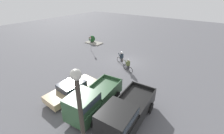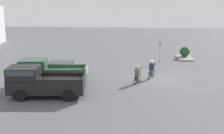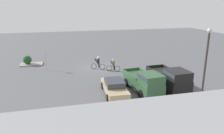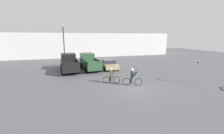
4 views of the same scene
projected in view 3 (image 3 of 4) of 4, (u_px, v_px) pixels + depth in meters
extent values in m
plane|color=#56565B|center=(99.00, 68.00, 28.96)|extent=(80.00, 80.00, 0.00)
cube|color=black|center=(167.00, 79.00, 22.05)|extent=(2.42, 5.62, 0.97)
cube|color=black|center=(177.00, 75.00, 20.28)|extent=(2.05, 2.31, 0.91)
cube|color=#333D47|center=(178.00, 73.00, 20.22)|extent=(2.10, 2.14, 0.40)
cube|color=black|center=(170.00, 69.00, 23.18)|extent=(0.28, 3.30, 0.25)
cube|color=black|center=(153.00, 71.00, 22.60)|extent=(0.28, 3.30, 0.25)
cube|color=black|center=(155.00, 66.00, 24.36)|extent=(2.09, 0.21, 0.25)
cylinder|color=black|center=(186.00, 88.00, 20.92)|extent=(0.27, 0.86, 0.85)
cylinder|color=black|center=(167.00, 91.00, 20.32)|extent=(0.27, 0.86, 0.85)
cylinder|color=black|center=(167.00, 77.00, 24.04)|extent=(0.27, 0.86, 0.85)
cylinder|color=black|center=(150.00, 79.00, 23.44)|extent=(0.27, 0.86, 0.85)
cube|color=#2D5133|center=(142.00, 83.00, 21.19)|extent=(2.44, 5.49, 0.94)
cube|color=#2D5133|center=(151.00, 79.00, 19.48)|extent=(1.96, 2.29, 0.91)
cube|color=#333D47|center=(151.00, 77.00, 19.43)|extent=(2.00, 2.13, 0.40)
cube|color=#2D5133|center=(146.00, 73.00, 22.28)|extent=(0.40, 3.19, 0.25)
cube|color=#2D5133|center=(129.00, 74.00, 21.68)|extent=(0.40, 3.19, 0.25)
cube|color=#2D5133|center=(131.00, 69.00, 23.38)|extent=(1.91, 0.27, 0.25)
cylinder|color=black|center=(160.00, 92.00, 20.13)|extent=(0.30, 0.84, 0.82)
cylinder|color=black|center=(141.00, 94.00, 19.51)|extent=(0.30, 0.84, 0.82)
cylinder|color=black|center=(143.00, 80.00, 23.11)|extent=(0.30, 0.84, 0.82)
cylinder|color=black|center=(126.00, 82.00, 22.49)|extent=(0.30, 0.84, 0.82)
cube|color=tan|center=(114.00, 88.00, 20.56)|extent=(2.07, 4.84, 0.58)
cube|color=#2D333D|center=(114.00, 83.00, 20.40)|extent=(1.76, 2.22, 0.51)
cylinder|color=black|center=(128.00, 96.00, 19.37)|extent=(0.21, 0.63, 0.62)
cylinder|color=black|center=(108.00, 98.00, 19.02)|extent=(0.21, 0.63, 0.62)
cylinder|color=black|center=(120.00, 84.00, 22.23)|extent=(0.21, 0.63, 0.62)
cylinder|color=black|center=(102.00, 85.00, 21.89)|extent=(0.21, 0.63, 0.62)
torus|color=black|center=(94.00, 66.00, 28.34)|extent=(0.72, 0.31, 0.75)
torus|color=black|center=(102.00, 67.00, 28.22)|extent=(0.72, 0.31, 0.75)
cylinder|color=tan|center=(98.00, 65.00, 28.23)|extent=(0.57, 0.24, 0.40)
cylinder|color=tan|center=(98.00, 64.00, 28.17)|extent=(0.60, 0.25, 0.04)
cylinder|color=tan|center=(100.00, 65.00, 28.20)|extent=(0.05, 0.05, 0.37)
cylinder|color=tan|center=(95.00, 63.00, 28.21)|extent=(0.18, 0.44, 0.02)
cylinder|color=black|center=(99.00, 66.00, 28.14)|extent=(0.15, 0.15, 0.55)
cylinder|color=black|center=(99.00, 65.00, 28.31)|extent=(0.15, 0.15, 0.55)
cube|color=#1E2833|center=(98.00, 61.00, 28.07)|extent=(0.35, 0.42, 0.60)
cylinder|color=#1E2833|center=(96.00, 61.00, 27.93)|extent=(0.55, 0.28, 0.65)
cylinder|color=#1E2833|center=(97.00, 61.00, 28.26)|extent=(0.55, 0.28, 0.65)
sphere|color=tan|center=(98.00, 58.00, 27.95)|extent=(0.24, 0.24, 0.24)
sphere|color=silver|center=(98.00, 58.00, 27.94)|extent=(0.27, 0.27, 0.27)
torus|color=black|center=(109.00, 68.00, 27.54)|extent=(0.68, 0.29, 0.71)
torus|color=black|center=(117.00, 69.00, 27.43)|extent=(0.68, 0.29, 0.71)
cylinder|color=black|center=(113.00, 67.00, 27.43)|extent=(0.52, 0.22, 0.37)
cylinder|color=black|center=(113.00, 66.00, 27.38)|extent=(0.55, 0.23, 0.04)
cylinder|color=black|center=(115.00, 67.00, 27.41)|extent=(0.05, 0.05, 0.34)
cylinder|color=black|center=(110.00, 65.00, 27.41)|extent=(0.18, 0.44, 0.02)
cylinder|color=black|center=(114.00, 68.00, 27.35)|extent=(0.15, 0.15, 0.53)
cylinder|color=black|center=(114.00, 67.00, 27.52)|extent=(0.15, 0.15, 0.53)
cube|color=#5B6638|center=(114.00, 63.00, 27.28)|extent=(0.35, 0.42, 0.57)
cylinder|color=#5B6638|center=(112.00, 64.00, 27.14)|extent=(0.51, 0.26, 0.63)
cylinder|color=#5B6638|center=(112.00, 63.00, 27.47)|extent=(0.51, 0.26, 0.63)
sphere|color=tan|center=(114.00, 60.00, 27.18)|extent=(0.21, 0.21, 0.21)
sphere|color=silver|center=(114.00, 60.00, 27.16)|extent=(0.23, 0.23, 0.23)
cylinder|color=#9E9EA3|center=(46.00, 61.00, 27.66)|extent=(0.06, 0.06, 2.43)
cube|color=white|center=(45.00, 54.00, 27.41)|extent=(0.02, 0.30, 0.45)
cube|color=red|center=(45.00, 54.00, 27.41)|extent=(0.02, 0.30, 0.10)
cylinder|color=#2D2823|center=(205.00, 71.00, 17.22)|extent=(0.16, 0.16, 6.16)
sphere|color=#B2B2A8|center=(210.00, 30.00, 16.31)|extent=(0.36, 0.36, 0.36)
cube|color=gray|center=(31.00, 64.00, 30.32)|extent=(3.00, 1.69, 0.15)
sphere|color=#1E4C23|center=(27.00, 60.00, 30.09)|extent=(1.15, 1.15, 1.15)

